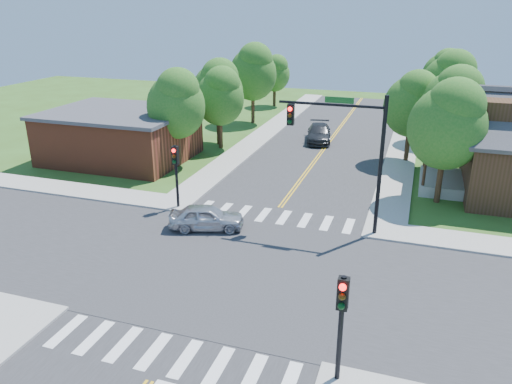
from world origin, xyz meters
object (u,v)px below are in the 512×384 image
(signal_mast_ne, at_px, (347,141))
(signal_pole_nw, at_px, (176,165))
(car_silver, at_px, (206,218))
(car_dgrey, at_px, (319,134))
(signal_pole_se, at_px, (342,310))

(signal_mast_ne, relative_size, signal_pole_nw, 1.89)
(car_silver, distance_m, car_dgrey, 19.49)
(signal_mast_ne, relative_size, car_silver, 1.71)
(car_silver, bearing_deg, signal_mast_ne, -90.76)
(car_silver, bearing_deg, signal_pole_se, -154.94)
(car_silver, relative_size, car_dgrey, 0.81)
(signal_pole_nw, bearing_deg, car_dgrey, 74.82)
(signal_pole_se, height_order, car_dgrey, signal_pole_se)
(signal_mast_ne, distance_m, car_dgrey, 18.43)
(signal_pole_se, xyz_separation_m, signal_pole_nw, (-11.20, 11.20, 0.00))
(car_dgrey, bearing_deg, signal_pole_nw, -115.70)
(car_dgrey, bearing_deg, car_silver, -106.34)
(signal_mast_ne, height_order, signal_pole_se, signal_mast_ne)
(signal_pole_nw, relative_size, car_silver, 0.90)
(signal_pole_se, distance_m, signal_pole_nw, 15.84)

